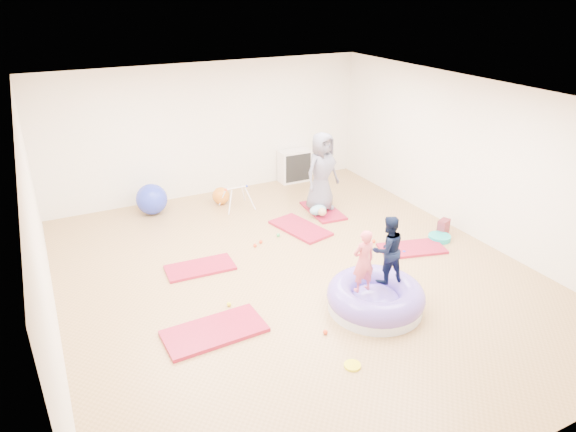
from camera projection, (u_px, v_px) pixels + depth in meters
name	position (u px, v px, depth m)	size (l,w,h in m)	color
room	(297.00, 193.00, 7.58)	(7.01, 8.01, 2.81)	tan
gym_mat_front_left	(215.00, 331.00, 6.78)	(1.33, 0.66, 0.06)	#A61836
gym_mat_mid_left	(200.00, 268.00, 8.31)	(1.09, 0.54, 0.05)	#A61836
gym_mat_center_back	(300.00, 228.00, 9.65)	(1.20, 0.60, 0.05)	#A61836
gym_mat_right	(412.00, 248.00, 8.91)	(1.11, 0.56, 0.05)	#A61836
gym_mat_rear_right	(323.00, 211.00, 10.40)	(1.11, 0.56, 0.05)	#A61836
inflatable_cushion	(375.00, 298.00, 7.24)	(1.38, 1.38, 0.44)	silver
child_pink	(364.00, 258.00, 6.89)	(0.34, 0.22, 0.92)	#EA5C6A
child_navy	(388.00, 246.00, 7.10)	(0.49, 0.38, 1.00)	black
adult_caregiver	(322.00, 172.00, 10.10)	(0.78, 0.51, 1.59)	slate
infant	(319.00, 210.00, 10.09)	(0.35, 0.36, 0.21)	#80BBCE
ball_pit_balls	(305.00, 261.00, 8.50)	(3.30, 2.93, 0.07)	green
exercise_ball_blue	(152.00, 199.00, 10.21)	(0.62, 0.62, 0.62)	#2736C3
exercise_ball_orange	(221.00, 196.00, 10.71)	(0.36, 0.36, 0.36)	orange
infant_play_gym	(237.00, 194.00, 10.44)	(0.61, 0.58, 0.47)	white
cube_shelf	(295.00, 166.00, 11.89)	(0.74, 0.37, 0.74)	white
balance_disc	(439.00, 238.00, 9.25)	(0.40, 0.40, 0.09)	#18B1AA
backpack	(443.00, 227.00, 9.44)	(0.24, 0.15, 0.28)	#B82037
yellow_toy	(352.00, 366.00, 6.19)	(0.21, 0.21, 0.03)	#FCF51D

